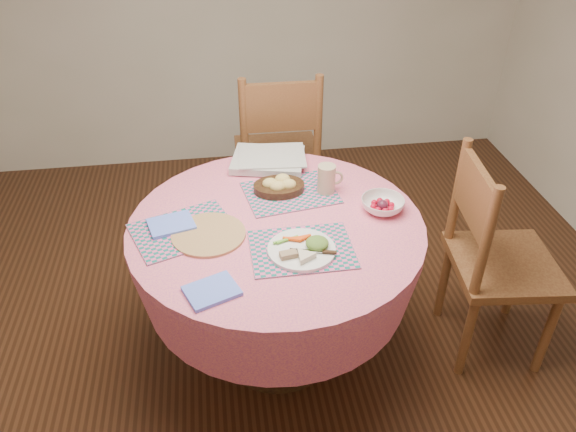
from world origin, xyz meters
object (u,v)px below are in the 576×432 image
Objects in this scene: dining_table at (277,259)px; latte_mug at (327,179)px; chair_back at (278,151)px; bread_bowl at (279,185)px; wicker_trivet at (209,234)px; chair_right at (494,257)px; fruit_bowl at (383,205)px; dinner_plate at (304,249)px.

latte_mug is at bearing 38.95° from dining_table.
latte_mug is (0.26, 0.21, 0.27)m from dining_table.
chair_back is 0.80m from bread_bowl.
latte_mug reaches higher than bread_bowl.
wicker_trivet is at bearing 68.93° from chair_back.
chair_back reaches higher than dining_table.
dining_table is at bearing -100.58° from bread_bowl.
chair_back is 4.61× the size of bread_bowl.
dining_table is 4.13× the size of wicker_trivet.
bread_bowl is at bearing 171.29° from latte_mug.
wicker_trivet is at bearing -138.50° from bread_bowl.
chair_right is 0.82m from latte_mug.
chair_right is at bearing -22.78° from latte_mug.
latte_mug is 0.64× the size of fruit_bowl.
chair_right is 5.04× the size of fruit_bowl.
chair_right is 0.96× the size of chair_back.
bread_bowl is (-0.09, -0.76, 0.23)m from chair_back.
chair_back reaches higher than fruit_bowl.
dining_table is 0.32m from dinner_plate.
fruit_bowl is (0.74, 0.08, 0.02)m from wicker_trivet.
chair_right reaches higher than dining_table.
latte_mug is at bearing 73.25° from chair_right.
latte_mug is at bearing 67.42° from dinner_plate.
bread_bowl is at bearing 94.44° from dinner_plate.
latte_mug is 0.28m from fruit_bowl.
chair_right is 0.57m from fruit_bowl.
wicker_trivet is 1.30× the size of bread_bowl.
fruit_bowl reaches higher than wicker_trivet.
fruit_bowl is at bearing 109.39° from chair_back.
chair_back is 1.14m from wicker_trivet.
wicker_trivet is 0.60m from latte_mug.
chair_back is at bearing 68.14° from wicker_trivet.
dinner_plate is (-0.88, -0.12, 0.24)m from chair_right.
dining_table is 1.22× the size of chair_right.
wicker_trivet is 1.48× the size of fruit_bowl.
chair_right is at bearing 128.08° from chair_back.
bread_bowl reaches higher than wicker_trivet.
fruit_bowl reaches higher than dining_table.
chair_back is at bearing 98.52° from latte_mug.
chair_back is 4.00× the size of dinner_plate.
dining_table is 1.00m from chair_back.
chair_back is 8.21× the size of latte_mug.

